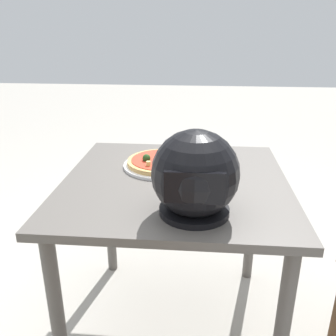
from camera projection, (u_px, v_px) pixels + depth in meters
ground_plane at (174, 322)px, 1.68m from camera, size 14.00×14.00×0.00m
dining_table at (175, 202)px, 1.45m from camera, size 0.87×0.87×0.72m
pizza_plate at (161, 165)px, 1.54m from camera, size 0.32×0.32×0.01m
pizza at (162, 161)px, 1.53m from camera, size 0.29×0.29×0.05m
motorcycle_helmet at (195, 175)px, 1.11m from camera, size 0.27×0.27×0.27m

